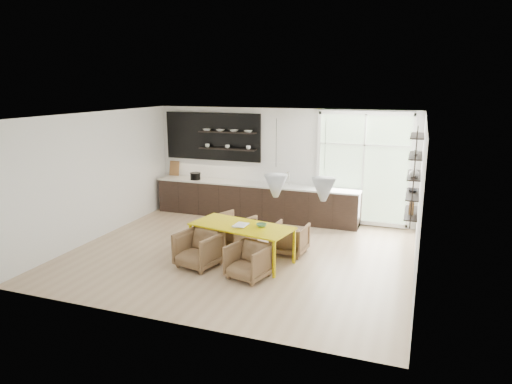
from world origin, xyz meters
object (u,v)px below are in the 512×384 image
at_px(dining_table, 242,228).
at_px(armchair_front_left, 199,249).
at_px(wire_stool, 210,235).
at_px(armchair_back_left, 233,230).
at_px(armchair_front_right, 249,261).
at_px(armchair_back_right, 290,239).

height_order(dining_table, armchair_front_left, dining_table).
distance_m(armchair_front_left, wire_stool, 1.02).
bearing_deg(armchair_front_left, armchair_back_left, 95.86).
bearing_deg(armchair_front_right, wire_stool, 154.69).
distance_m(armchair_back_right, wire_stool, 1.75).
bearing_deg(armchair_back_right, dining_table, 46.98).
relative_size(dining_table, armchair_back_left, 2.77).
xyz_separation_m(dining_table, armchair_back_left, (-0.50, 0.77, -0.34)).
bearing_deg(armchair_front_right, armchair_front_left, -173.73).
bearing_deg(armchair_front_left, dining_table, 53.56).
distance_m(dining_table, armchair_front_right, 0.95).
relative_size(armchair_front_left, armchair_front_right, 1.09).
distance_m(armchair_back_right, armchair_front_right, 1.54).
height_order(armchair_front_right, wire_stool, armchair_front_right).
bearing_deg(armchair_back_left, armchair_front_right, 142.93).
bearing_deg(armchair_back_left, wire_stool, 60.09).
bearing_deg(wire_stool, armchair_back_right, 10.19).
height_order(dining_table, armchair_back_right, dining_table).
distance_m(armchair_back_left, armchair_back_right, 1.30).
height_order(armchair_back_right, wire_stool, armchair_back_right).
xyz_separation_m(dining_table, wire_stool, (-0.92, 0.43, -0.40)).
bearing_deg(armchair_back_left, dining_table, 144.54).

